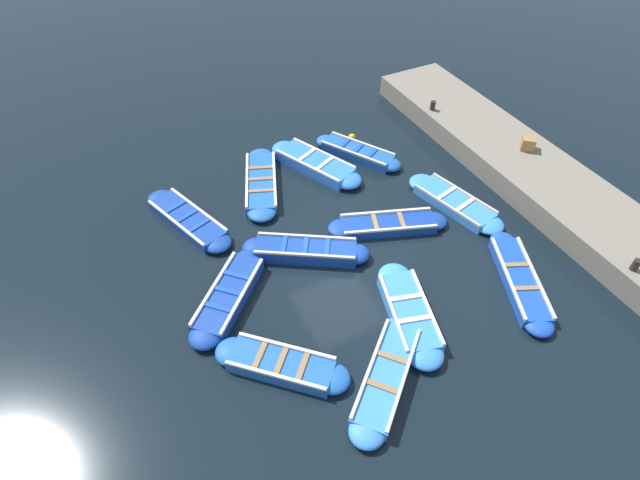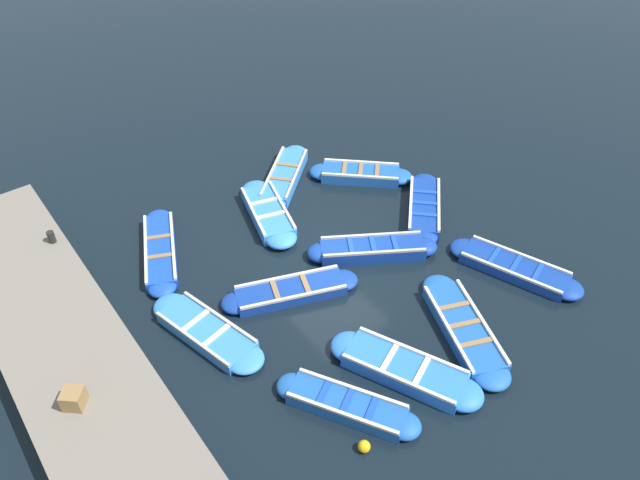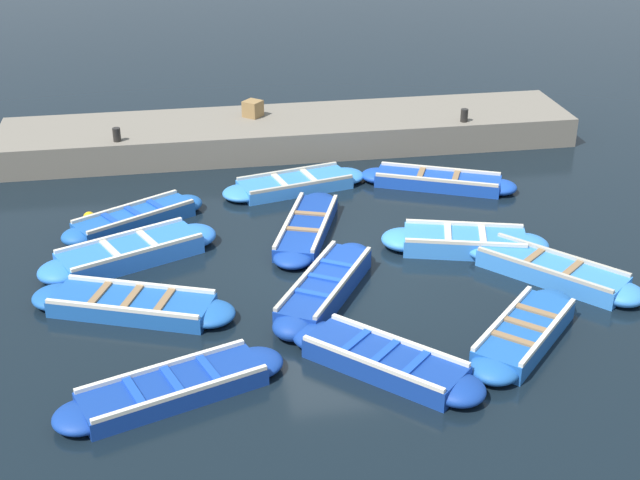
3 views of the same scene
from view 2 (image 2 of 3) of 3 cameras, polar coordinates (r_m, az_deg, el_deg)
ground_plane at (r=18.09m, az=1.57°, el=-1.62°), size 120.00×120.00×0.00m
boat_tucked at (r=20.96m, az=-3.25°, el=5.81°), size 3.40×3.12×0.42m
boat_drifting at (r=18.66m, az=-14.40°, el=-0.94°), size 2.28×3.84×0.37m
boat_broadside at (r=14.60m, az=2.48°, el=-14.87°), size 2.40×3.36×0.41m
boat_outer_right at (r=18.09m, az=4.82°, el=-0.89°), size 3.64×2.65×0.47m
boat_bow_out at (r=16.19m, az=-10.32°, el=-8.25°), size 1.79×3.79×0.36m
boat_near_quay at (r=16.92m, az=-2.70°, el=-4.69°), size 3.85×2.07×0.36m
boat_inner_gap at (r=19.42m, az=-4.78°, el=2.48°), size 1.86×3.65×0.44m
boat_end_of_row at (r=16.41m, az=13.02°, el=-7.86°), size 2.32×4.03×0.38m
boat_far_corner at (r=18.36m, az=17.36°, el=-2.47°), size 2.13×3.92×0.37m
boat_mid_row at (r=19.84m, az=9.50°, el=2.93°), size 3.17×3.19×0.42m
boat_outer_left at (r=21.09m, az=3.72°, el=6.04°), size 3.09×2.98×0.42m
boat_alongside at (r=15.27m, az=7.73°, el=-11.67°), size 2.47×3.92×0.45m
quay_wall at (r=15.76m, az=-21.07°, el=-11.64°), size 2.80×15.49×0.80m
bollard_mid_north at (r=18.82m, az=-23.35°, el=0.26°), size 0.20×0.20×0.35m
wooden_crate at (r=14.64m, az=-21.61°, el=-13.31°), size 0.62×0.62×0.44m
buoy_orange_near at (r=14.11m, az=4.06°, el=-18.32°), size 0.28×0.28×0.28m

